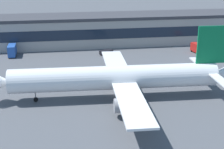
% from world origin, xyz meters
% --- Properties ---
extents(ground_plane, '(600.00, 600.00, 0.00)m').
position_xyz_m(ground_plane, '(0.00, 0.00, 0.00)').
color(ground_plane, '#4C4F54').
extents(terminal_building, '(199.12, 17.79, 12.18)m').
position_xyz_m(terminal_building, '(0.00, 54.88, 6.11)').
color(terminal_building, '#9E9993').
rests_on(terminal_building, ground_plane).
extents(airliner, '(62.13, 53.07, 18.12)m').
position_xyz_m(airliner, '(-0.08, -2.75, 5.53)').
color(airliner, white).
rests_on(airliner, ground_plane).
extents(catering_truck, '(2.78, 7.26, 4.15)m').
position_xyz_m(catering_truck, '(-31.39, 41.62, 2.29)').
color(catering_truck, '#2651A5').
rests_on(catering_truck, ground_plane).
extents(pushback_tractor, '(5.43, 4.86, 1.75)m').
position_xyz_m(pushback_tractor, '(2.87, 38.14, 1.05)').
color(pushback_tractor, black).
rests_on(pushback_tractor, ground_plane).
extents(stair_truck, '(3.77, 6.40, 3.55)m').
position_xyz_m(stair_truck, '(37.18, 35.28, 1.98)').
color(stair_truck, red).
rests_on(stair_truck, ground_plane).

